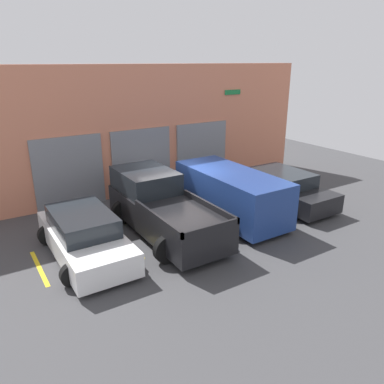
% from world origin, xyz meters
% --- Properties ---
extents(ground_plane, '(28.00, 28.00, 0.00)m').
position_xyz_m(ground_plane, '(0.00, 0.00, 0.00)').
color(ground_plane, '#3D3D3F').
extents(shophouse_building, '(16.73, 0.68, 5.38)m').
position_xyz_m(shophouse_building, '(-0.01, 3.29, 2.65)').
color(shophouse_building, '#D17A5B').
rests_on(shophouse_building, ground).
extents(pickup_truck, '(2.52, 5.29, 1.89)m').
position_xyz_m(pickup_truck, '(-1.35, -0.90, 0.88)').
color(pickup_truck, black).
rests_on(pickup_truck, ground).
extents(sedan_white, '(2.18, 4.41, 1.36)m').
position_xyz_m(sedan_white, '(-4.05, -1.20, 0.64)').
color(sedan_white, white).
rests_on(sedan_white, ground).
extents(sedan_side, '(2.33, 4.71, 1.76)m').
position_xyz_m(sedan_side, '(1.35, -1.22, 0.95)').
color(sedan_side, navy).
rests_on(sedan_side, ground).
extents(van_right, '(2.26, 4.35, 1.35)m').
position_xyz_m(van_right, '(4.05, -1.20, 0.64)').
color(van_right, black).
rests_on(van_right, ground).
extents(parking_stripe_far_left, '(0.12, 2.20, 0.01)m').
position_xyz_m(parking_stripe_far_left, '(-5.40, -1.23, 0.00)').
color(parking_stripe_far_left, gold).
rests_on(parking_stripe_far_left, ground).
extents(parking_stripe_left, '(0.12, 2.20, 0.01)m').
position_xyz_m(parking_stripe_left, '(-2.70, -1.23, 0.00)').
color(parking_stripe_left, gold).
rests_on(parking_stripe_left, ground).
extents(parking_stripe_centre, '(0.12, 2.20, 0.01)m').
position_xyz_m(parking_stripe_centre, '(0.00, -1.23, 0.00)').
color(parking_stripe_centre, gold).
rests_on(parking_stripe_centre, ground).
extents(parking_stripe_right, '(0.12, 2.20, 0.01)m').
position_xyz_m(parking_stripe_right, '(2.70, -1.23, 0.00)').
color(parking_stripe_right, gold).
rests_on(parking_stripe_right, ground).
extents(parking_stripe_far_right, '(0.12, 2.20, 0.01)m').
position_xyz_m(parking_stripe_far_right, '(5.40, -1.23, 0.00)').
color(parking_stripe_far_right, gold).
rests_on(parking_stripe_far_right, ground).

